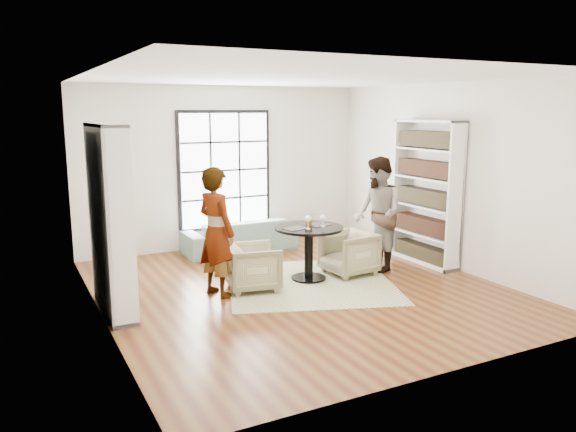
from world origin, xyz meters
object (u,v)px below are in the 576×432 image
pedestal_table (309,241)px  armchair_right (348,253)px  person_left (216,232)px  person_right (378,214)px  armchair_left (253,267)px  wine_glass_right (323,218)px  sofa (239,235)px  flower_centerpiece (309,219)px  wine_glass_left (308,219)px

pedestal_table → armchair_right: size_ratio=1.39×
pedestal_table → person_left: (-1.49, -0.05, 0.31)m
person_left → person_right: 2.74m
pedestal_table → armchair_left: size_ratio=1.43×
person_left → wine_glass_right: 1.69m
pedestal_table → sofa: bearing=97.3°
armchair_left → armchair_right: 1.64m
pedestal_table → flower_centerpiece: flower_centerpiece is taller
person_left → flower_centerpiece: size_ratio=8.73×
person_left → person_right: size_ratio=0.98×
sofa → armchair_right: size_ratio=2.72×
sofa → armchair_left: armchair_left is taller
wine_glass_right → armchair_left: bearing=177.9°
armchair_left → flower_centerpiece: 1.14m
armchair_left → armchair_right: armchair_right is taller
armchair_left → wine_glass_right: size_ratio=4.06×
person_left → flower_centerpiece: person_left is taller
pedestal_table → armchair_left: (-0.94, -0.05, -0.27)m
person_right → wine_glass_right: bearing=-73.4°
armchair_left → wine_glass_left: bearing=-85.3°
wine_glass_left → person_left: bearing=176.3°
person_left → sofa: bearing=-47.7°
armchair_right → person_left: 2.26m
armchair_left → wine_glass_left: wine_glass_left is taller
wine_glass_right → flower_centerpiece: flower_centerpiece is taller
sofa → armchair_left: 2.26m
pedestal_table → wine_glass_left: size_ratio=5.11×
sofa → armchair_right: bearing=113.6°
sofa → person_right: 2.70m
flower_centerpiece → wine_glass_right: bearing=-34.7°
armchair_right → person_right: 0.80m
pedestal_table → flower_centerpiece: bearing=54.1°
person_right → wine_glass_left: person_right is taller
sofa → person_left: bearing=59.7°
sofa → person_right: bearing=124.6°
flower_centerpiece → sofa: bearing=98.0°
armchair_right → sofa: bearing=-159.5°
person_right → wine_glass_left: (-1.34, -0.11, 0.06)m
armchair_right → flower_centerpiece: (-0.68, 0.06, 0.59)m
armchair_right → person_right: size_ratio=0.41×
person_right → wine_glass_right: (-1.06, -0.06, 0.04)m
sofa → wine_glass_left: wine_glass_left is taller
armchair_right → person_left: person_left is taller
person_left → pedestal_table: bearing=-106.5°
armchair_left → flower_centerpiece: (0.97, 0.08, 0.60)m
person_left → wine_glass_right: bearing=-109.6°
pedestal_table → person_right: bearing=-1.3°
wine_glass_right → flower_centerpiece: size_ratio=0.87×
armchair_right → wine_glass_left: wine_glass_left is taller
person_left → wine_glass_left: bearing=-111.9°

